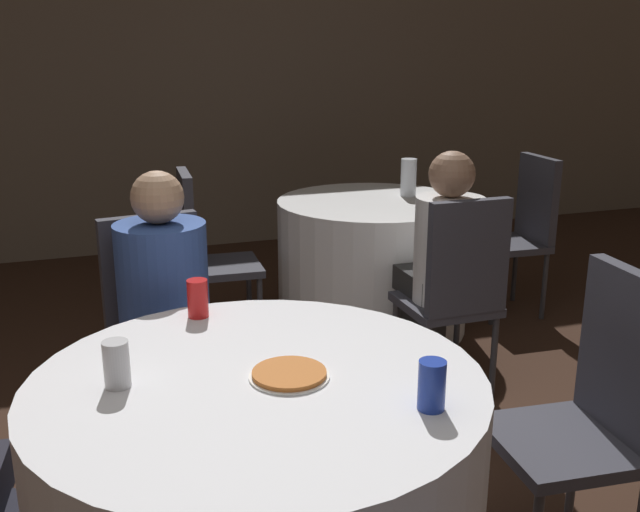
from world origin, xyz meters
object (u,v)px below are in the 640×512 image
(soda_can_silver, at_px, (117,364))
(pizza_plate_near, at_px, (289,374))
(chair_far_south, at_px, (457,284))
(person_white_shirt, at_px, (439,271))
(chair_far_east, at_px, (523,222))
(chair_near_north, at_px, (159,319))
(chair_far_west, at_px, (203,245))
(soda_can_blue, at_px, (432,385))
(bottle_far, at_px, (409,177))
(soda_can_red, at_px, (198,298))
(table_near, at_px, (261,503))
(chair_near_east, at_px, (596,400))
(person_blue_shirt, at_px, (171,328))
(table_far, at_px, (372,264))

(soda_can_silver, bearing_deg, pizza_plate_near, -12.44)
(chair_far_south, distance_m, person_white_shirt, 0.17)
(person_white_shirt, bearing_deg, chair_far_east, 37.22)
(chair_near_north, xyz_separation_m, chair_far_west, (0.35, 1.02, 0.00))
(soda_can_blue, height_order, bottle_far, bottle_far)
(chair_far_east, xyz_separation_m, chair_far_south, (-0.96, -0.90, 0.00))
(soda_can_blue, distance_m, soda_can_red, 0.89)
(table_near, xyz_separation_m, chair_near_east, (1.01, -0.10, 0.19))
(chair_far_west, height_order, soda_can_blue, chair_far_west)
(person_blue_shirt, xyz_separation_m, soda_can_red, (0.05, -0.35, 0.23))
(person_blue_shirt, relative_size, bottle_far, 5.39)
(soda_can_red, relative_size, soda_can_silver, 1.00)
(table_near, bearing_deg, bottle_far, 55.12)
(chair_near_east, xyz_separation_m, chair_far_east, (1.12, 2.01, 0.00))
(table_near, relative_size, person_white_shirt, 1.05)
(table_near, relative_size, chair_far_south, 1.25)
(person_white_shirt, height_order, soda_can_red, person_white_shirt)
(table_far, xyz_separation_m, chair_near_north, (-1.32, -0.96, 0.19))
(chair_near_north, xyz_separation_m, chair_near_east, (1.16, -1.10, 0.00))
(person_white_shirt, height_order, bottle_far, person_white_shirt)
(chair_near_north, distance_m, person_white_shirt, 1.33)
(person_white_shirt, bearing_deg, bottle_far, 74.24)
(pizza_plate_near, height_order, soda_can_blue, soda_can_blue)
(table_near, xyz_separation_m, pizza_plate_near, (0.08, -0.02, 0.39))
(person_blue_shirt, distance_m, soda_can_blue, 1.25)
(person_blue_shirt, xyz_separation_m, pizza_plate_near, (0.20, -0.87, 0.18))
(soda_can_blue, bearing_deg, table_near, 139.94)
(pizza_plate_near, bearing_deg, chair_near_north, 102.16)
(table_far, xyz_separation_m, chair_far_east, (0.96, -0.06, 0.19))
(person_blue_shirt, bearing_deg, soda_can_silver, 65.72)
(pizza_plate_near, bearing_deg, table_near, 163.31)
(chair_far_south, xyz_separation_m, pizza_plate_near, (-1.09, -1.03, 0.20))
(chair_near_north, height_order, soda_can_blue, chair_near_north)
(chair_far_east, height_order, bottle_far, bottle_far)
(person_blue_shirt, bearing_deg, table_near, 90.00)
(person_white_shirt, xyz_separation_m, soda_can_red, (-1.24, -0.69, 0.24))
(chair_near_north, xyz_separation_m, bottle_far, (1.55, 1.02, 0.30))
(pizza_plate_near, xyz_separation_m, soda_can_silver, (-0.42, 0.09, 0.05))
(soda_can_blue, bearing_deg, chair_near_north, 110.70)
(chair_near_north, bearing_deg, table_far, -151.84)
(table_far, distance_m, soda_can_red, 1.98)
(chair_near_east, height_order, person_white_shirt, person_white_shirt)
(table_near, relative_size, chair_far_west, 1.25)
(pizza_plate_near, bearing_deg, soda_can_blue, -45.01)
(person_blue_shirt, relative_size, person_white_shirt, 1.01)
(person_white_shirt, bearing_deg, table_near, -134.54)
(soda_can_blue, bearing_deg, chair_near_east, 16.48)
(soda_can_blue, bearing_deg, bottle_far, 65.37)
(pizza_plate_near, distance_m, soda_can_red, 0.54)
(chair_far_south, relative_size, person_white_shirt, 0.84)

